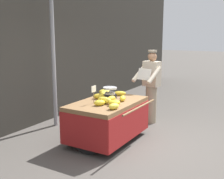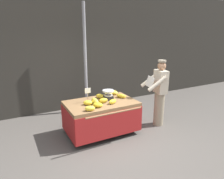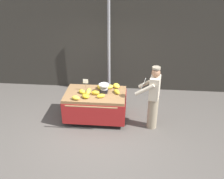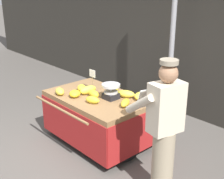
{
  "view_description": "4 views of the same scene",
  "coord_description": "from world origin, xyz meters",
  "px_view_note": "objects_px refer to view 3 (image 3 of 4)",
  "views": [
    {
      "loc": [
        -4.68,
        -2.05,
        2.09
      ],
      "look_at": [
        0.24,
        0.84,
        0.96
      ],
      "focal_mm": 45.47,
      "sensor_mm": 36.0,
      "label": 1
    },
    {
      "loc": [
        -2.02,
        -3.38,
        2.38
      ],
      "look_at": [
        0.14,
        0.7,
        1.07
      ],
      "focal_mm": 32.73,
      "sensor_mm": 36.0,
      "label": 2
    },
    {
      "loc": [
        0.84,
        -5.1,
        3.92
      ],
      "look_at": [
        0.33,
        0.59,
        1.0
      ],
      "focal_mm": 39.99,
      "sensor_mm": 36.0,
      "label": 3
    },
    {
      "loc": [
        3.26,
        -2.04,
        2.49
      ],
      "look_at": [
        0.26,
        0.68,
        1.02
      ],
      "focal_mm": 48.4,
      "sensor_mm": 36.0,
      "label": 4
    }
  ],
  "objects_px": {
    "weighing_scale": "(104,88)",
    "banana_bunch_8": "(109,87)",
    "vendor_person": "(153,98)",
    "banana_bunch_3": "(82,92)",
    "banana_bunch_0": "(88,91)",
    "banana_bunch_1": "(101,96)",
    "banana_cart": "(95,100)",
    "street_pole": "(109,47)",
    "banana_bunch_7": "(76,98)",
    "banana_bunch_2": "(116,86)",
    "banana_bunch_4": "(95,93)",
    "banana_bunch_6": "(117,92)",
    "banana_bunch_9": "(100,87)",
    "banana_bunch_5": "(86,96)",
    "price_sign": "(86,82)"
  },
  "relations": [
    {
      "from": "weighing_scale",
      "to": "banana_bunch_9",
      "type": "height_order",
      "value": "weighing_scale"
    },
    {
      "from": "price_sign",
      "to": "street_pole",
      "type": "bearing_deg",
      "value": 70.71
    },
    {
      "from": "banana_cart",
      "to": "banana_bunch_3",
      "type": "height_order",
      "value": "banana_bunch_3"
    },
    {
      "from": "weighing_scale",
      "to": "banana_bunch_8",
      "type": "bearing_deg",
      "value": 63.64
    },
    {
      "from": "banana_bunch_3",
      "to": "banana_bunch_4",
      "type": "height_order",
      "value": "banana_bunch_4"
    },
    {
      "from": "banana_bunch_0",
      "to": "vendor_person",
      "type": "height_order",
      "value": "vendor_person"
    },
    {
      "from": "banana_bunch_0",
      "to": "weighing_scale",
      "type": "bearing_deg",
      "value": 16.73
    },
    {
      "from": "banana_cart",
      "to": "banana_bunch_8",
      "type": "bearing_deg",
      "value": 41.39
    },
    {
      "from": "price_sign",
      "to": "banana_bunch_6",
      "type": "relative_size",
      "value": 1.28
    },
    {
      "from": "banana_bunch_0",
      "to": "banana_bunch_6",
      "type": "xyz_separation_m",
      "value": [
        0.75,
        0.09,
        -0.02
      ]
    },
    {
      "from": "weighing_scale",
      "to": "banana_bunch_8",
      "type": "relative_size",
      "value": 1.02
    },
    {
      "from": "banana_bunch_6",
      "to": "price_sign",
      "type": "bearing_deg",
      "value": 174.31
    },
    {
      "from": "street_pole",
      "to": "banana_bunch_2",
      "type": "xyz_separation_m",
      "value": [
        0.32,
        -1.14,
        -0.74
      ]
    },
    {
      "from": "banana_bunch_2",
      "to": "street_pole",
      "type": "bearing_deg",
      "value": 105.81
    },
    {
      "from": "banana_bunch_5",
      "to": "vendor_person",
      "type": "relative_size",
      "value": 0.13
    },
    {
      "from": "banana_bunch_6",
      "to": "banana_bunch_8",
      "type": "distance_m",
      "value": 0.34
    },
    {
      "from": "weighing_scale",
      "to": "banana_bunch_3",
      "type": "bearing_deg",
      "value": -167.89
    },
    {
      "from": "street_pole",
      "to": "banana_bunch_1",
      "type": "bearing_deg",
      "value": -91.2
    },
    {
      "from": "banana_bunch_0",
      "to": "banana_bunch_2",
      "type": "distance_m",
      "value": 0.84
    },
    {
      "from": "banana_bunch_2",
      "to": "banana_bunch_4",
      "type": "bearing_deg",
      "value": -137.47
    },
    {
      "from": "banana_bunch_3",
      "to": "banana_bunch_9",
      "type": "relative_size",
      "value": 0.85
    },
    {
      "from": "vendor_person",
      "to": "banana_bunch_9",
      "type": "bearing_deg",
      "value": 159.63
    },
    {
      "from": "banana_bunch_2",
      "to": "banana_bunch_9",
      "type": "distance_m",
      "value": 0.46
    },
    {
      "from": "banana_bunch_5",
      "to": "banana_bunch_6",
      "type": "xyz_separation_m",
      "value": [
        0.78,
        0.32,
        -0.0
      ]
    },
    {
      "from": "banana_bunch_9",
      "to": "banana_bunch_5",
      "type": "bearing_deg",
      "value": -119.85
    },
    {
      "from": "street_pole",
      "to": "banana_bunch_0",
      "type": "distance_m",
      "value": 1.78
    },
    {
      "from": "banana_bunch_3",
      "to": "vendor_person",
      "type": "bearing_deg",
      "value": -6.94
    },
    {
      "from": "street_pole",
      "to": "vendor_person",
      "type": "xyz_separation_m",
      "value": [
        1.3,
        -1.8,
        -0.71
      ]
    },
    {
      "from": "banana_bunch_2",
      "to": "banana_bunch_8",
      "type": "bearing_deg",
      "value": -153.57
    },
    {
      "from": "banana_cart",
      "to": "banana_bunch_4",
      "type": "bearing_deg",
      "value": -74.35
    },
    {
      "from": "banana_bunch_4",
      "to": "banana_bunch_8",
      "type": "relative_size",
      "value": 0.77
    },
    {
      "from": "banana_bunch_3",
      "to": "banana_bunch_0",
      "type": "bearing_deg",
      "value": 0.8
    },
    {
      "from": "banana_cart",
      "to": "banana_bunch_6",
      "type": "height_order",
      "value": "banana_bunch_6"
    },
    {
      "from": "banana_cart",
      "to": "banana_bunch_3",
      "type": "xyz_separation_m",
      "value": [
        -0.34,
        -0.04,
        0.27
      ]
    },
    {
      "from": "price_sign",
      "to": "banana_bunch_2",
      "type": "xyz_separation_m",
      "value": [
        0.81,
        0.27,
        -0.19
      ]
    },
    {
      "from": "weighing_scale",
      "to": "banana_bunch_9",
      "type": "distance_m",
      "value": 0.23
    },
    {
      "from": "banana_bunch_0",
      "to": "banana_bunch_4",
      "type": "bearing_deg",
      "value": -11.86
    },
    {
      "from": "banana_bunch_3",
      "to": "banana_bunch_8",
      "type": "xyz_separation_m",
      "value": [
        0.68,
        0.34,
        0.0
      ]
    },
    {
      "from": "banana_cart",
      "to": "banana_bunch_8",
      "type": "relative_size",
      "value": 6.0
    },
    {
      "from": "banana_bunch_1",
      "to": "vendor_person",
      "type": "xyz_separation_m",
      "value": [
        1.34,
        -0.03,
        0.02
      ]
    },
    {
      "from": "banana_bunch_0",
      "to": "banana_bunch_6",
      "type": "distance_m",
      "value": 0.75
    },
    {
      "from": "vendor_person",
      "to": "banana_bunch_3",
      "type": "bearing_deg",
      "value": 173.06
    },
    {
      "from": "banana_bunch_0",
      "to": "banana_bunch_6",
      "type": "relative_size",
      "value": 1.12
    },
    {
      "from": "banana_bunch_1",
      "to": "street_pole",
      "type": "bearing_deg",
      "value": 88.8
    },
    {
      "from": "banana_bunch_8",
      "to": "banana_bunch_7",
      "type": "bearing_deg",
      "value": -138.21
    },
    {
      "from": "banana_bunch_4",
      "to": "banana_bunch_8",
      "type": "height_order",
      "value": "banana_bunch_4"
    },
    {
      "from": "banana_cart",
      "to": "banana_bunch_2",
      "type": "height_order",
      "value": "banana_bunch_2"
    },
    {
      "from": "banana_bunch_1",
      "to": "banana_bunch_4",
      "type": "bearing_deg",
      "value": 136.02
    },
    {
      "from": "street_pole",
      "to": "banana_bunch_0",
      "type": "relative_size",
      "value": 10.74
    },
    {
      "from": "banana_bunch_0",
      "to": "banana_bunch_3",
      "type": "bearing_deg",
      "value": -179.2
    }
  ]
}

